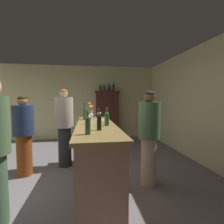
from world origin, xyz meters
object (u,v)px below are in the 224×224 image
Objects in this scene: display_bottle_center at (109,88)px; display_cabinet at (107,114)px; wine_bottle_chardonnay at (107,118)px; bartender at (149,134)px; wine_bottle_pinot at (107,116)px; wine_glass_mid at (89,117)px; bar_counter at (96,153)px; wine_glass_front at (91,116)px; patron_by_cabinet at (24,133)px; patron_tall at (64,125)px; flower_arrangement at (90,111)px; display_bottle_left at (100,88)px; display_bottle_midright at (114,87)px; display_bottle_midleft at (104,88)px; cheese_plate at (99,120)px; wine_bottle_malbec at (88,124)px; wine_bottle_rose at (85,113)px; wine_bottle_merlot at (99,121)px; wine_glass_rear at (99,114)px.

display_cabinet is at bearing -180.00° from display_bottle_center.
bartender reaches higher than wine_bottle_chardonnay.
wine_bottle_pinot is 1.70× the size of wine_glass_mid.
wine_glass_front reaches higher than bar_counter.
patron_by_cabinet is 0.91× the size of patron_tall.
flower_arrangement reaches higher than wine_glass_front.
display_cabinet reaches higher than bar_counter.
wine_bottle_pinot is 0.96× the size of wine_bottle_chardonnay.
display_cabinet reaches higher than patron_by_cabinet.
display_bottle_center reaches higher than patron_tall.
wine_bottle_chardonnay reaches higher than bar_counter.
patron_tall is at bearing 122.75° from wine_glass_mid.
display_bottle_left is at bearing 80.16° from flower_arrangement.
display_bottle_left is at bearing 87.47° from wine_bottle_pinot.
display_bottle_midright is (0.95, 3.20, 0.75)m from wine_glass_mid.
display_bottle_midleft is (0.61, 3.20, 0.73)m from wine_glass_mid.
cheese_plate is at bearing -63.85° from bartender.
bar_counter is at bearing 8.70° from patron_tall.
display_bottle_center is at bearing 73.14° from flower_arrangement.
flower_arrangement is (0.07, 1.65, 0.05)m from wine_bottle_malbec.
bartender is at bearing -41.98° from wine_bottle_rose.
bartender reaches higher than flower_arrangement.
wine_bottle_rose is 1.13× the size of wine_bottle_merlot.
flower_arrangement is 2.54m from display_bottle_left.
wine_bottle_rose is at bearing 124.65° from wine_bottle_pinot.
wine_glass_rear reaches higher than bar_counter.
wine_bottle_rose is at bearing 155.60° from cheese_plate.
display_bottle_midright is at bearing 0.00° from display_bottle_midleft.
display_bottle_center reaches higher than wine_bottle_merlot.
display_cabinet is 0.97m from display_bottle_midleft.
display_bottle_left is (0.42, 2.41, 0.68)m from flower_arrangement.
display_bottle_center reaches higher than patron_by_cabinet.
bar_counter is 1.08m from flower_arrangement.
flower_arrangement is at bearing 127.19° from cheese_plate.
display_cabinet reaches higher than wine_bottle_rose.
wine_bottle_merlot is 3.88m from display_bottle_left.
display_bottle_midleft is at bearing 126.58° from patron_tall.
wine_glass_mid is at bearing -31.78° from bartender.
display_cabinet is at bearing 78.94° from wine_glass_rear.
cheese_plate is 0.70× the size of display_bottle_left.
cheese_plate is at bearing 67.93° from wine_glass_mid.
patron_by_cabinet is at bearing -123.64° from display_bottle_midleft.
wine_bottle_merlot is 1.04× the size of wine_bottle_chardonnay.
bartender is at bearing -55.03° from wine_glass_rear.
display_cabinet is 10.55× the size of wine_glass_mid.
wine_bottle_chardonnay is at bearing -67.84° from wine_bottle_rose.
display_bottle_midright is at bearing -0.00° from display_bottle_center.
wine_glass_front is 1.34m from patron_by_cabinet.
wine_glass_rear is 1.55m from patron_by_cabinet.
wine_bottle_merlot is at bearing -94.18° from wine_glass_rear.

